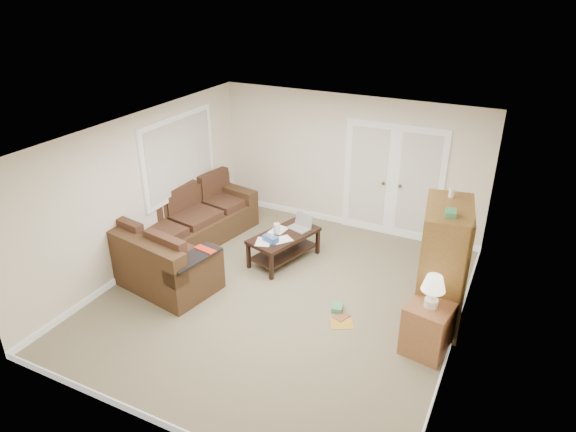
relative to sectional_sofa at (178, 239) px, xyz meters
The scene contains 17 objects.
floor 2.15m from the sectional_sofa, ahead, with size 5.50×5.50×0.00m, color gray.
ceiling 3.01m from the sectional_sofa, ahead, with size 5.00×5.50×0.02m, color white.
wall_left 1.02m from the sectional_sofa, 144.54° to the right, with size 0.02×5.50×2.50m, color white.
wall_right 4.69m from the sectional_sofa, ahead, with size 0.02×5.50×2.50m, color white.
wall_back 3.35m from the sectional_sofa, 49.60° to the left, with size 5.00×0.02×2.50m, color white.
wall_front 3.80m from the sectional_sofa, 55.40° to the right, with size 5.00×0.02×2.50m, color white.
baseboards 2.14m from the sectional_sofa, ahead, with size 5.00×5.50×0.10m, color white, non-canonical shape.
french_doors 3.88m from the sectional_sofa, 39.48° to the left, with size 1.80×0.05×2.13m.
window_left 1.44m from the sectional_sofa, 117.36° to the left, with size 0.05×1.92×1.42m.
sectional_sofa is the anchor object (origin of this frame).
coffee_table 1.81m from the sectional_sofa, 23.20° to the left, with size 0.94×1.35×0.83m.
tv_armoire 4.30m from the sectional_sofa, ahead, with size 0.76×1.16×1.86m.
side_cabinet 4.33m from the sectional_sofa, ahead, with size 0.61×0.61×1.12m.
space_heater 4.37m from the sectional_sofa, 29.68° to the left, with size 0.12×0.10×0.30m, color white.
floor_magazine 3.21m from the sectional_sofa, ahead, with size 0.31×0.24×0.01m, color gold.
floor_greenbox 3.00m from the sectional_sofa, ahead, with size 0.15×0.20×0.08m, color #44965E.
floor_book 3.05m from the sectional_sofa, ahead, with size 0.16×0.22×0.02m, color brown.
Camera 1 is at (2.92, -5.72, 4.42)m, focal length 32.00 mm.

